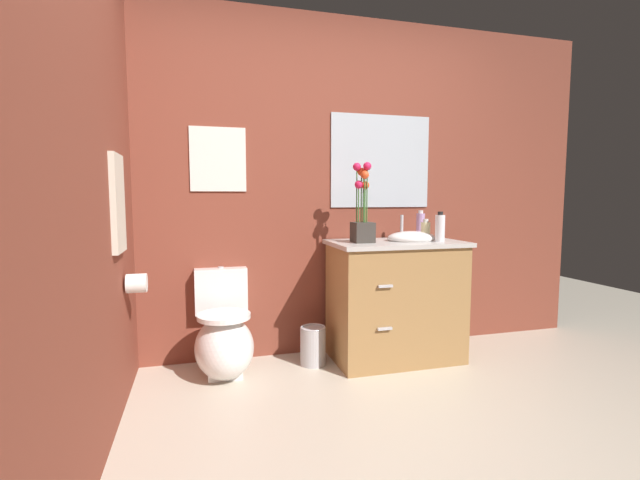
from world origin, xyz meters
name	(u,v)px	position (x,y,z in m)	size (l,w,h in m)	color
ground_plane	(419,473)	(0.00, 0.00, 0.00)	(8.70, 8.70, 0.00)	beige
wall_back	(345,188)	(0.20, 1.60, 1.25)	(4.06, 0.05, 2.50)	brown
wall_left	(88,179)	(-1.33, 0.47, 1.25)	(0.05, 4.40, 2.50)	brown
toilet	(224,339)	(-0.74, 1.30, 0.24)	(0.38, 0.59, 0.69)	white
vanity_cabinet	(396,299)	(0.48, 1.27, 0.44)	(0.94, 0.56, 1.04)	#9E7242
flower_vase	(363,214)	(0.21, 1.25, 1.06)	(0.14, 0.14, 0.55)	#38332D
soap_bottle	(440,228)	(0.76, 1.15, 0.96)	(0.07, 0.07, 0.21)	white
lotion_bottle	(420,226)	(0.74, 1.40, 0.96)	(0.06, 0.06, 0.21)	#B28CBF
hand_wash_bottle	(425,231)	(0.70, 1.24, 0.93)	(0.07, 0.07, 0.16)	beige
trash_bin	(313,345)	(-0.12, 1.32, 0.14)	(0.18, 0.18, 0.27)	#B7B7BC
wall_poster	(218,159)	(-0.74, 1.57, 1.44)	(0.38, 0.01, 0.44)	silver
wall_mirror	(381,161)	(0.48, 1.57, 1.45)	(0.80, 0.01, 0.70)	#B2BCC6
hanging_towel	(118,203)	(-1.29, 0.93, 1.14)	(0.03, 0.28, 0.52)	beige
toilet_paper_roll	(137,283)	(-1.23, 1.10, 0.68)	(0.11, 0.11, 0.11)	white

